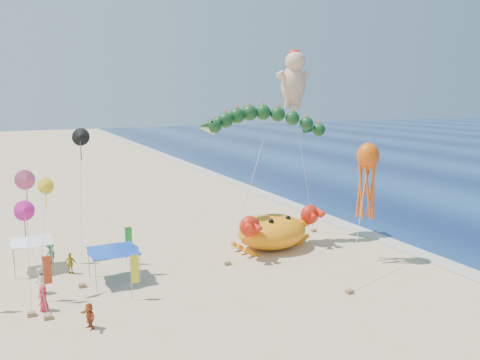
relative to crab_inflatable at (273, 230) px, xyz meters
name	(u,v)px	position (x,y,z in m)	size (l,w,h in m)	color
ground	(273,260)	(-1.52, -2.68, -1.62)	(320.00, 320.00, 0.00)	#D1B784
foam_strip	(385,240)	(10.48, -2.68, -1.61)	(320.00, 320.00, 0.00)	silver
crab_inflatable	(273,230)	(0.00, 0.00, 0.00)	(8.38, 5.98, 3.67)	orange
dragon_kite	(264,125)	(0.08, 1.82, 9.10)	(11.94, 5.27, 12.03)	#0E3616
cherub_kite	(294,77)	(3.78, 2.96, 13.23)	(3.83, 2.11, 17.33)	#E6AC8C
octopus_kite	(367,175)	(5.10, -5.89, 5.44)	(6.34, 5.66, 9.62)	#E1510B
canopy_blue	(113,248)	(-13.94, -1.17, 0.82)	(3.63, 3.63, 2.71)	gray
canopy_white	(31,239)	(-19.13, 3.71, 0.82)	(3.14, 3.14, 2.71)	gray
feather_flags	(79,264)	(-16.47, -2.27, 0.39)	(10.14, 6.74, 3.20)	gray
beachgoers	(57,279)	(-17.82, -1.32, -0.78)	(3.37, 13.61, 1.81)	#28794F
small_kites	(47,189)	(-17.97, 0.13, 5.27)	(5.51, 10.49, 11.01)	#CE1683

